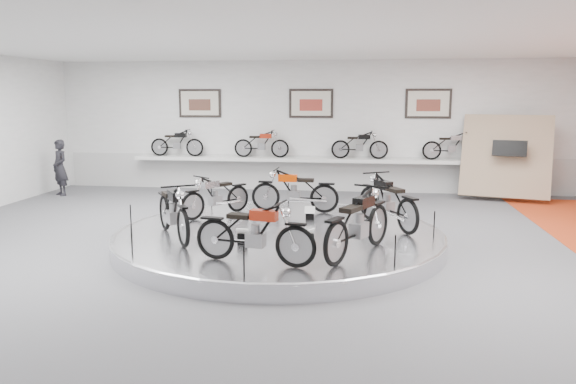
# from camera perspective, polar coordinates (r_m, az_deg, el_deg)

# --- Properties ---
(floor) EXTENTS (16.00, 16.00, 0.00)m
(floor) POSITION_cam_1_polar(r_m,az_deg,el_deg) (10.82, -1.13, -5.91)
(floor) COLOR #505052
(floor) RESTS_ON ground
(ceiling) EXTENTS (16.00, 16.00, 0.00)m
(ceiling) POSITION_cam_1_polar(r_m,az_deg,el_deg) (10.48, -1.21, 15.66)
(ceiling) COLOR white
(ceiling) RESTS_ON wall_back
(wall_back) EXTENTS (16.00, 0.00, 16.00)m
(wall_back) POSITION_cam_1_polar(r_m,az_deg,el_deg) (17.40, 2.35, 6.68)
(wall_back) COLOR white
(wall_back) RESTS_ON floor
(wall_front) EXTENTS (16.00, 0.00, 16.00)m
(wall_front) POSITION_cam_1_polar(r_m,az_deg,el_deg) (3.78, -17.56, -4.68)
(wall_front) COLOR white
(wall_front) RESTS_ON floor
(dado_band) EXTENTS (15.68, 0.04, 1.10)m
(dado_band) POSITION_cam_1_polar(r_m,az_deg,el_deg) (17.52, 2.31, 1.93)
(dado_band) COLOR #BCBCBA
(dado_band) RESTS_ON floor
(display_platform) EXTENTS (6.40, 6.40, 0.30)m
(display_platform) POSITION_cam_1_polar(r_m,az_deg,el_deg) (11.07, -0.90, -4.74)
(display_platform) COLOR silver
(display_platform) RESTS_ON floor
(platform_rim) EXTENTS (6.40, 6.40, 0.10)m
(platform_rim) POSITION_cam_1_polar(r_m,az_deg,el_deg) (11.04, -0.90, -4.14)
(platform_rim) COLOR #B2B2BA
(platform_rim) RESTS_ON display_platform
(shelf) EXTENTS (11.00, 0.55, 0.10)m
(shelf) POSITION_cam_1_polar(r_m,az_deg,el_deg) (17.19, 2.24, 3.30)
(shelf) COLOR silver
(shelf) RESTS_ON wall_back
(poster_left) EXTENTS (1.35, 0.06, 0.88)m
(poster_left) POSITION_cam_1_polar(r_m,az_deg,el_deg) (18.00, -8.95, 8.90)
(poster_left) COLOR beige
(poster_left) RESTS_ON wall_back
(poster_center) EXTENTS (1.35, 0.06, 0.88)m
(poster_center) POSITION_cam_1_polar(r_m,az_deg,el_deg) (17.34, 2.36, 8.98)
(poster_center) COLOR beige
(poster_center) RESTS_ON wall_back
(poster_right) EXTENTS (1.35, 0.06, 0.88)m
(poster_right) POSITION_cam_1_polar(r_m,az_deg,el_deg) (17.37, 14.07, 8.71)
(poster_right) COLOR beige
(poster_right) RESTS_ON wall_back
(display_panel) EXTENTS (2.56, 1.52, 2.30)m
(display_panel) POSITION_cam_1_polar(r_m,az_deg,el_deg) (16.97, 21.26, 3.41)
(display_panel) COLOR #9D8166
(display_panel) RESTS_ON floor
(shelf_bike_a) EXTENTS (1.22, 0.43, 0.73)m
(shelf_bike_a) POSITION_cam_1_polar(r_m,az_deg,el_deg) (18.02, -11.21, 4.74)
(shelf_bike_a) COLOR black
(shelf_bike_a) RESTS_ON shelf
(shelf_bike_b) EXTENTS (1.22, 0.43, 0.73)m
(shelf_bike_b) POSITION_cam_1_polar(r_m,az_deg,el_deg) (17.35, -2.71, 4.73)
(shelf_bike_b) COLOR maroon
(shelf_bike_b) RESTS_ON shelf
(shelf_bike_c) EXTENTS (1.22, 0.43, 0.73)m
(shelf_bike_c) POSITION_cam_1_polar(r_m,az_deg,el_deg) (17.07, 7.28, 4.58)
(shelf_bike_c) COLOR black
(shelf_bike_c) RESTS_ON shelf
(shelf_bike_d) EXTENTS (1.22, 0.43, 0.73)m
(shelf_bike_d) POSITION_cam_1_polar(r_m,az_deg,el_deg) (17.27, 16.30, 4.33)
(shelf_bike_d) COLOR #A6A5AA
(shelf_bike_d) RESTS_ON shelf
(bike_a) EXTENTS (1.47, 1.90, 1.07)m
(bike_a) POSITION_cam_1_polar(r_m,az_deg,el_deg) (11.47, 10.06, -0.87)
(bike_a) COLOR black
(bike_a) RESTS_ON display_platform
(bike_b) EXTENTS (1.72, 0.66, 1.00)m
(bike_b) POSITION_cam_1_polar(r_m,az_deg,el_deg) (12.75, 0.69, 0.17)
(bike_b) COLOR #C63602
(bike_b) RESTS_ON display_platform
(bike_c) EXTENTS (1.39, 1.59, 0.93)m
(bike_c) POSITION_cam_1_polar(r_m,az_deg,el_deg) (12.43, -7.33, -0.33)
(bike_c) COLOR #A6A5AA
(bike_c) RESTS_ON display_platform
(bike_d) EXTENTS (1.51, 1.88, 1.07)m
(bike_d) POSITION_cam_1_polar(r_m,az_deg,el_deg) (10.59, -11.59, -1.81)
(bike_d) COLOR black
(bike_d) RESTS_ON display_platform
(bike_e) EXTENTS (1.81, 0.95, 1.01)m
(bike_e) POSITION_cam_1_polar(r_m,az_deg,el_deg) (8.83, -3.43, -4.10)
(bike_e) COLOR maroon
(bike_e) RESTS_ON display_platform
(bike_f) EXTENTS (1.44, 2.01, 1.12)m
(bike_f) POSITION_cam_1_polar(r_m,az_deg,el_deg) (9.34, 7.17, -3.06)
(bike_f) COLOR black
(bike_f) RESTS_ON display_platform
(visitor) EXTENTS (0.72, 0.68, 1.66)m
(visitor) POSITION_cam_1_polar(r_m,az_deg,el_deg) (17.93, -22.15, 2.31)
(visitor) COLOR black
(visitor) RESTS_ON floor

